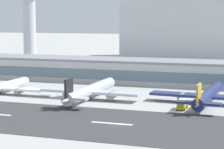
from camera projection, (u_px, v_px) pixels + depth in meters
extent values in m
plane|color=#A8A8A3|center=(117.00, 125.00, 118.73)|extent=(1400.00, 1400.00, 0.00)
cube|color=#38383A|center=(119.00, 124.00, 119.98)|extent=(800.00, 37.53, 0.08)
cube|color=white|center=(112.00, 123.00, 120.58)|extent=(12.00, 1.20, 0.01)
cube|color=#B7BABC|center=(133.00, 72.00, 199.67)|extent=(210.05, 22.06, 9.51)
cube|color=slate|center=(126.00, 76.00, 189.19)|extent=(203.75, 0.30, 4.28)
cube|color=gray|center=(133.00, 60.00, 199.00)|extent=(212.15, 22.28, 1.00)
cylinder|color=silver|center=(30.00, 32.00, 243.37)|extent=(6.99, 6.99, 43.04)
cube|color=#BCBCC1|center=(201.00, 30.00, 316.91)|extent=(113.10, 38.10, 41.93)
cylinder|color=silver|center=(2.00, 87.00, 168.79)|extent=(4.03, 34.54, 3.45)
sphere|color=silver|center=(25.00, 81.00, 184.94)|extent=(3.28, 3.28, 3.28)
cube|color=silver|center=(1.00, 88.00, 168.18)|extent=(35.38, 5.76, 0.76)
cylinder|color=gray|center=(19.00, 91.00, 165.67)|extent=(2.32, 4.87, 2.24)
cylinder|color=black|center=(0.00, 93.00, 167.45)|extent=(0.62, 0.62, 0.95)
cylinder|color=silver|center=(91.00, 90.00, 157.52)|extent=(4.79, 41.21, 4.12)
sphere|color=silver|center=(110.00, 82.00, 176.80)|extent=(3.91, 3.91, 3.91)
cone|color=silver|center=(67.00, 100.00, 138.24)|extent=(3.82, 7.47, 3.70)
cube|color=silver|center=(90.00, 92.00, 156.80)|extent=(37.35, 6.78, 0.91)
cylinder|color=gray|center=(112.00, 95.00, 154.17)|extent=(2.77, 5.80, 2.67)
cylinder|color=gray|center=(69.00, 92.00, 159.62)|extent=(2.77, 5.80, 2.67)
cube|color=silver|center=(69.00, 98.00, 139.73)|extent=(12.72, 3.60, 0.72)
cube|color=black|center=(69.00, 89.00, 139.37)|extent=(0.75, 5.57, 6.58)
cylinder|color=black|center=(89.00, 98.00, 155.93)|extent=(0.74, 0.74, 1.13)
cylinder|color=navy|center=(209.00, 95.00, 148.72)|extent=(6.75, 39.47, 3.93)
sphere|color=navy|center=(218.00, 87.00, 166.74)|extent=(3.73, 3.73, 3.73)
cone|color=navy|center=(197.00, 105.00, 130.69)|extent=(4.04, 7.31, 3.54)
cube|color=navy|center=(208.00, 96.00, 148.05)|extent=(40.63, 8.78, 0.86)
cylinder|color=gray|center=(182.00, 97.00, 151.55)|extent=(2.94, 5.67, 2.55)
cube|color=navy|center=(198.00, 103.00, 132.08)|extent=(13.90, 4.22, 0.69)
cube|color=gold|center=(199.00, 94.00, 131.73)|extent=(1.01, 5.34, 6.29)
cylinder|color=black|center=(208.00, 103.00, 147.23)|extent=(0.71, 0.71, 1.08)
cube|color=gold|center=(182.00, 106.00, 139.41)|extent=(2.65, 6.10, 1.20)
cube|color=silver|center=(183.00, 102.00, 139.90)|extent=(2.49, 4.41, 1.60)
cube|color=gold|center=(181.00, 103.00, 137.24)|extent=(2.28, 1.77, 1.50)
cylinder|color=black|center=(177.00, 109.00, 137.96)|extent=(0.32, 0.91, 0.90)
cylinder|color=black|center=(184.00, 110.00, 137.12)|extent=(0.32, 0.91, 0.90)
cylinder|color=black|center=(180.00, 107.00, 141.86)|extent=(0.32, 0.91, 0.90)
cylinder|color=black|center=(187.00, 107.00, 141.02)|extent=(0.32, 0.91, 0.90)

